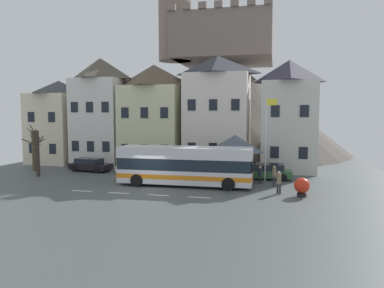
% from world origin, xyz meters
% --- Properties ---
extents(ground_plane, '(40.00, 60.00, 0.07)m').
position_xyz_m(ground_plane, '(0.00, -0.00, -0.03)').
color(ground_plane, '#4A5050').
extents(townhouse_00, '(5.11, 6.84, 9.60)m').
position_xyz_m(townhouse_00, '(-15.49, 12.39, 4.80)').
color(townhouse_00, beige).
rests_on(townhouse_00, ground_plane).
extents(townhouse_01, '(5.37, 5.14, 11.91)m').
position_xyz_m(townhouse_01, '(-9.64, 11.54, 5.95)').
color(townhouse_01, silver).
rests_on(townhouse_01, ground_plane).
extents(townhouse_02, '(6.35, 6.03, 11.05)m').
position_xyz_m(townhouse_02, '(-3.52, 11.98, 5.52)').
color(townhouse_02, beige).
rests_on(townhouse_02, ground_plane).
extents(townhouse_03, '(6.43, 5.34, 11.69)m').
position_xyz_m(townhouse_03, '(3.58, 11.64, 5.84)').
color(townhouse_03, silver).
rests_on(townhouse_03, ground_plane).
extents(townhouse_04, '(5.20, 6.78, 11.13)m').
position_xyz_m(townhouse_04, '(10.75, 12.36, 5.56)').
color(townhouse_04, beige).
rests_on(townhouse_04, ground_plane).
extents(hilltop_castle, '(36.12, 36.12, 21.80)m').
position_xyz_m(hilltop_castle, '(1.90, 28.81, 7.88)').
color(hilltop_castle, '#5D5650').
rests_on(hilltop_castle, ground_plane).
extents(transit_bus, '(10.76, 2.92, 3.11)m').
position_xyz_m(transit_bus, '(2.52, 2.06, 1.57)').
color(transit_bus, silver).
rests_on(transit_bus, ground_plane).
extents(bus_shelter, '(3.60, 3.60, 3.91)m').
position_xyz_m(bus_shelter, '(6.10, 5.52, 3.14)').
color(bus_shelter, '#473D33').
rests_on(bus_shelter, ground_plane).
extents(parked_car_00, '(4.37, 2.30, 1.28)m').
position_xyz_m(parked_car_00, '(-8.51, 6.85, 0.63)').
color(parked_car_00, black).
rests_on(parked_car_00, ground_plane).
extents(parked_car_01, '(4.60, 2.15, 1.35)m').
position_xyz_m(parked_car_01, '(8.75, 6.44, 0.66)').
color(parked_car_01, '#2F5B35').
rests_on(parked_car_01, ground_plane).
extents(parked_car_02, '(4.56, 2.40, 1.23)m').
position_xyz_m(parked_car_02, '(-3.33, 6.98, 0.61)').
color(parked_car_02, silver).
rests_on(parked_car_02, ground_plane).
extents(pedestrian_00, '(0.30, 0.34, 1.64)m').
position_xyz_m(pedestrian_00, '(9.47, 3.42, 0.91)').
color(pedestrian_00, '#2D2D38').
rests_on(pedestrian_00, ground_plane).
extents(pedestrian_01, '(0.31, 0.30, 1.49)m').
position_xyz_m(pedestrian_01, '(8.34, 4.18, 0.87)').
color(pedestrian_01, '#2D2D38').
rests_on(pedestrian_01, ground_plane).
extents(pedestrian_02, '(0.32, 0.32, 1.65)m').
position_xyz_m(pedestrian_02, '(9.82, 0.69, 0.95)').
color(pedestrian_02, '#2D2D38').
rests_on(pedestrian_02, ground_plane).
extents(public_bench, '(1.51, 0.48, 0.87)m').
position_xyz_m(public_bench, '(5.59, 8.06, 0.47)').
color(public_bench, brown).
rests_on(public_bench, ground_plane).
extents(flagpole, '(0.95, 0.10, 7.09)m').
position_xyz_m(flagpole, '(8.78, 5.52, 4.10)').
color(flagpole, silver).
rests_on(flagpole, ground_plane).
extents(harbour_buoy, '(1.08, 1.08, 1.33)m').
position_xyz_m(harbour_buoy, '(11.36, 0.17, 0.74)').
color(harbour_buoy, black).
rests_on(harbour_buoy, ground_plane).
extents(bare_tree_00, '(1.52, 1.53, 4.42)m').
position_xyz_m(bare_tree_00, '(-14.06, 5.66, 2.10)').
color(bare_tree_00, brown).
rests_on(bare_tree_00, ground_plane).
extents(bare_tree_01, '(1.45, 2.47, 4.75)m').
position_xyz_m(bare_tree_01, '(-11.71, 3.06, 2.26)').
color(bare_tree_01, '#382D28').
rests_on(bare_tree_01, ground_plane).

